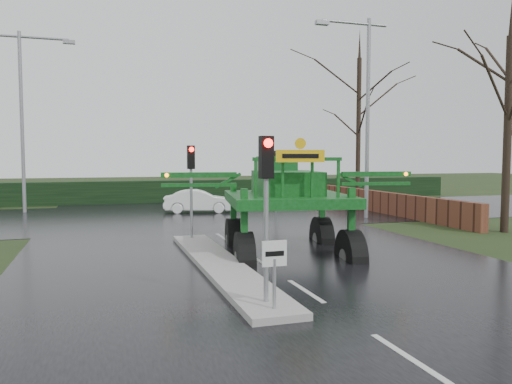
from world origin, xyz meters
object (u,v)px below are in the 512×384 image
object	(u,v)px
traffic_signal_far	(276,165)
crop_sprayer	(243,189)
street_light_left_far	(27,105)
traffic_signal_near	(266,183)
street_light_right	(362,99)
traffic_signal_mid	(191,171)
keep_left_sign	(274,263)
white_sedan	(199,213)

from	to	relation	value
traffic_signal_far	crop_sprayer	size ratio (longest dim) A/B	0.44
traffic_signal_far	street_light_left_far	xyz separation A→B (m)	(-14.69, -0.01, 3.40)
traffic_signal_far	traffic_signal_near	bearing A→B (deg)	69.64
traffic_signal_far	street_light_right	world-z (taller)	street_light_right
traffic_signal_far	street_light_left_far	world-z (taller)	street_light_left_far
traffic_signal_near	street_light_right	world-z (taller)	street_light_right
street_light_left_far	traffic_signal_near	bearing A→B (deg)	-71.83
street_light_left_far	crop_sprayer	distance (m)	18.41
traffic_signal_mid	crop_sprayer	xyz separation A→B (m)	(0.89, -3.73, -0.43)
keep_left_sign	street_light_right	bearing A→B (deg)	54.88
traffic_signal_mid	keep_left_sign	bearing A→B (deg)	-90.00
keep_left_sign	traffic_signal_near	size ratio (longest dim) A/B	0.38
traffic_signal_far	crop_sprayer	bearing A→B (deg)	66.97
keep_left_sign	white_sedan	xyz separation A→B (m)	(2.10, 18.47, -1.06)
street_light_left_far	white_sedan	distance (m)	11.22
traffic_signal_near	white_sedan	world-z (taller)	traffic_signal_near
white_sedan	street_light_right	bearing A→B (deg)	-113.12
traffic_signal_mid	traffic_signal_far	xyz separation A→B (m)	(7.80, 12.52, 0.00)
traffic_signal_near	traffic_signal_mid	bearing A→B (deg)	90.00
traffic_signal_near	white_sedan	distance (m)	18.28
traffic_signal_near	traffic_signal_far	distance (m)	22.42
traffic_signal_far	street_light_left_far	size ratio (longest dim) A/B	0.35
traffic_signal_near	crop_sprayer	distance (m)	4.87
keep_left_sign	white_sedan	bearing A→B (deg)	83.51
keep_left_sign	traffic_signal_far	xyz separation A→B (m)	(7.80, 21.51, 1.53)
street_light_left_far	traffic_signal_far	bearing A→B (deg)	0.03
traffic_signal_mid	street_light_left_far	bearing A→B (deg)	118.86
traffic_signal_mid	street_light_left_far	xyz separation A→B (m)	(-6.89, 12.51, 3.40)
keep_left_sign	white_sedan	size ratio (longest dim) A/B	0.35
keep_left_sign	crop_sprayer	xyz separation A→B (m)	(0.89, 5.26, 1.11)
street_light_left_far	white_sedan	size ratio (longest dim) A/B	2.59
traffic_signal_near	traffic_signal_far	world-z (taller)	same
traffic_signal_near	crop_sprayer	bearing A→B (deg)	79.39
traffic_signal_mid	traffic_signal_far	world-z (taller)	same
street_light_right	street_light_left_far	xyz separation A→B (m)	(-16.39, 8.00, 0.00)
keep_left_sign	traffic_signal_far	bearing A→B (deg)	70.07
traffic_signal_far	crop_sprayer	world-z (taller)	crop_sprayer
traffic_signal_mid	white_sedan	world-z (taller)	traffic_signal_mid
keep_left_sign	traffic_signal_near	bearing A→B (deg)	90.00
traffic_signal_near	traffic_signal_mid	size ratio (longest dim) A/B	1.00
white_sedan	traffic_signal_mid	bearing A→B (deg)	178.28
crop_sprayer	traffic_signal_near	bearing A→B (deg)	-91.18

